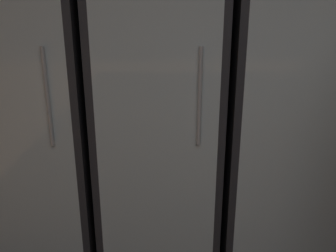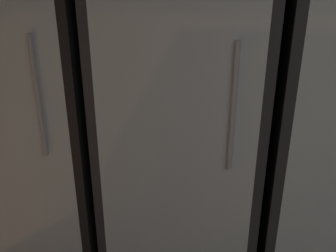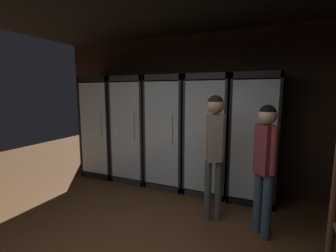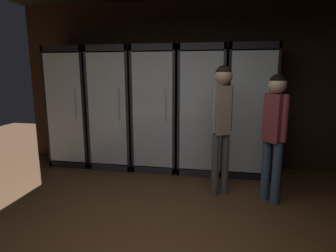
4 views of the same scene
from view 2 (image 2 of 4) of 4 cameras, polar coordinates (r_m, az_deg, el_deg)
name	(u,v)px [view 2 (image 2 of 4)]	position (r m, az deg, el deg)	size (l,w,h in m)	color
cooler_far_left	(33,91)	(2.13, -18.17, 4.58)	(0.71, 0.66, 2.04)	black
cooler_left	(185,98)	(1.92, 2.40, 3.82)	(0.71, 0.66, 2.04)	#2B2B30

